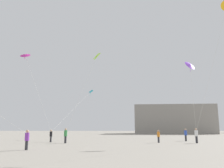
{
  "coord_description": "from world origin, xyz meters",
  "views": [
    {
      "loc": [
        1.26,
        -5.79,
        1.81
      ],
      "look_at": [
        0.0,
        16.21,
        6.01
      ],
      "focal_mm": 37.23,
      "sensor_mm": 36.0,
      "label": 1
    }
  ],
  "objects_px": {
    "person_in_green": "(66,135)",
    "kite_violet_diamond": "(190,65)",
    "kite_lime_delta": "(96,57)",
    "person_in_orange": "(158,136)",
    "person_in_black": "(51,135)",
    "kite_magenta_diamond": "(25,55)",
    "kite_cyan_delta": "(90,93)",
    "person_in_white": "(196,135)",
    "person_in_purple": "(27,139)",
    "building_left_hall": "(172,120)",
    "person_in_blue": "(186,134)"
  },
  "relations": [
    {
      "from": "person_in_green",
      "to": "building_left_hall",
      "type": "height_order",
      "value": "building_left_hall"
    },
    {
      "from": "person_in_black",
      "to": "building_left_hall",
      "type": "xyz_separation_m",
      "value": [
        25.54,
        49.83,
        3.7
      ]
    },
    {
      "from": "kite_cyan_delta",
      "to": "building_left_hall",
      "type": "xyz_separation_m",
      "value": [
        22.27,
        38.47,
        -3.69
      ]
    },
    {
      "from": "person_in_black",
      "to": "kite_violet_diamond",
      "type": "xyz_separation_m",
      "value": [
        17.63,
        -3.36,
        8.33
      ]
    },
    {
      "from": "person_in_purple",
      "to": "person_in_black",
      "type": "bearing_deg",
      "value": 112.7
    },
    {
      "from": "person_in_orange",
      "to": "kite_cyan_delta",
      "type": "relative_size",
      "value": 0.13
    },
    {
      "from": "person_in_black",
      "to": "kite_lime_delta",
      "type": "relative_size",
      "value": 0.14
    },
    {
      "from": "person_in_green",
      "to": "person_in_orange",
      "type": "relative_size",
      "value": 1.14
    },
    {
      "from": "person_in_orange",
      "to": "person_in_blue",
      "type": "height_order",
      "value": "person_in_blue"
    },
    {
      "from": "kite_cyan_delta",
      "to": "kite_violet_diamond",
      "type": "relative_size",
      "value": 1.44
    },
    {
      "from": "person_in_blue",
      "to": "building_left_hall",
      "type": "xyz_separation_m",
      "value": [
        7.21,
        46.25,
        3.62
      ]
    },
    {
      "from": "person_in_blue",
      "to": "person_in_purple",
      "type": "distance_m",
      "value": 22.28
    },
    {
      "from": "person_in_white",
      "to": "person_in_green",
      "type": "bearing_deg",
      "value": 124.27
    },
    {
      "from": "person_in_green",
      "to": "kite_lime_delta",
      "type": "bearing_deg",
      "value": -102.63
    },
    {
      "from": "kite_violet_diamond",
      "to": "person_in_green",
      "type": "bearing_deg",
      "value": 174.44
    },
    {
      "from": "person_in_blue",
      "to": "kite_magenta_diamond",
      "type": "height_order",
      "value": "kite_magenta_diamond"
    },
    {
      "from": "kite_magenta_diamond",
      "to": "person_in_orange",
      "type": "bearing_deg",
      "value": 4.94
    },
    {
      "from": "person_in_green",
      "to": "person_in_orange",
      "type": "xyz_separation_m",
      "value": [
        11.53,
        1.58,
        -0.12
      ]
    },
    {
      "from": "person_in_white",
      "to": "person_in_black",
      "type": "relative_size",
      "value": 1.14
    },
    {
      "from": "person_in_green",
      "to": "person_in_orange",
      "type": "bearing_deg",
      "value": -137.16
    },
    {
      "from": "person_in_green",
      "to": "kite_lime_delta",
      "type": "height_order",
      "value": "kite_lime_delta"
    },
    {
      "from": "person_in_purple",
      "to": "kite_cyan_delta",
      "type": "relative_size",
      "value": 0.14
    },
    {
      "from": "kite_magenta_diamond",
      "to": "person_in_green",
      "type": "bearing_deg",
      "value": -0.76
    },
    {
      "from": "person_in_white",
      "to": "kite_violet_diamond",
      "type": "height_order",
      "value": "kite_violet_diamond"
    },
    {
      "from": "building_left_hall",
      "to": "person_in_purple",
      "type": "bearing_deg",
      "value": -111.64
    },
    {
      "from": "person_in_black",
      "to": "kite_violet_diamond",
      "type": "relative_size",
      "value": 0.19
    },
    {
      "from": "person_in_white",
      "to": "person_in_purple",
      "type": "xyz_separation_m",
      "value": [
        -17.07,
        -10.01,
        -0.08
      ]
    },
    {
      "from": "person_in_orange",
      "to": "kite_magenta_diamond",
      "type": "height_order",
      "value": "kite_magenta_diamond"
    },
    {
      "from": "person_in_black",
      "to": "person_in_purple",
      "type": "bearing_deg",
      "value": 44.97
    },
    {
      "from": "person_in_orange",
      "to": "person_in_white",
      "type": "bearing_deg",
      "value": -83.24
    },
    {
      "from": "kite_lime_delta",
      "to": "kite_violet_diamond",
      "type": "bearing_deg",
      "value": -20.62
    },
    {
      "from": "person_in_black",
      "to": "kite_violet_diamond",
      "type": "bearing_deg",
      "value": 116.69
    },
    {
      "from": "kite_cyan_delta",
      "to": "kite_lime_delta",
      "type": "height_order",
      "value": "kite_lime_delta"
    },
    {
      "from": "kite_cyan_delta",
      "to": "person_in_purple",
      "type": "bearing_deg",
      "value": -94.7
    },
    {
      "from": "person_in_orange",
      "to": "person_in_white",
      "type": "distance_m",
      "value": 4.58
    },
    {
      "from": "person_in_blue",
      "to": "kite_lime_delta",
      "type": "height_order",
      "value": "kite_lime_delta"
    },
    {
      "from": "person_in_orange",
      "to": "person_in_blue",
      "type": "relative_size",
      "value": 0.91
    },
    {
      "from": "person_in_green",
      "to": "person_in_orange",
      "type": "height_order",
      "value": "person_in_green"
    },
    {
      "from": "kite_cyan_delta",
      "to": "building_left_hall",
      "type": "relative_size",
      "value": 0.48
    },
    {
      "from": "person_in_orange",
      "to": "kite_cyan_delta",
      "type": "bearing_deg",
      "value": 57.07
    },
    {
      "from": "person_in_blue",
      "to": "person_in_purple",
      "type": "bearing_deg",
      "value": 95.31
    },
    {
      "from": "person_in_blue",
      "to": "person_in_orange",
      "type": "bearing_deg",
      "value": 96.29
    },
    {
      "from": "person_in_green",
      "to": "kite_violet_diamond",
      "type": "relative_size",
      "value": 0.21
    },
    {
      "from": "kite_cyan_delta",
      "to": "building_left_hall",
      "type": "bearing_deg",
      "value": 59.93
    },
    {
      "from": "person_in_orange",
      "to": "person_in_black",
      "type": "bearing_deg",
      "value": 103.3
    },
    {
      "from": "person_in_purple",
      "to": "kite_violet_diamond",
      "type": "xyz_separation_m",
      "value": [
        16.19,
        7.57,
        8.29
      ]
    },
    {
      "from": "person_in_white",
      "to": "person_in_purple",
      "type": "distance_m",
      "value": 19.79
    },
    {
      "from": "person_in_orange",
      "to": "person_in_black",
      "type": "distance_m",
      "value": 13.97
    },
    {
      "from": "person_in_white",
      "to": "kite_cyan_delta",
      "type": "xyz_separation_m",
      "value": [
        -15.23,
        12.29,
        7.27
      ]
    },
    {
      "from": "kite_violet_diamond",
      "to": "kite_lime_delta",
      "type": "bearing_deg",
      "value": 159.38
    }
  ]
}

